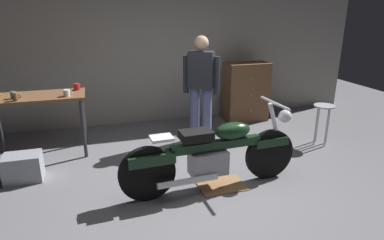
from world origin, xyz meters
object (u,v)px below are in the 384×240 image
Objects in this scene: storage_bin at (23,167)px; mug_green_speckled at (14,95)px; motorcycle at (214,153)px; mug_white_ceramic at (67,93)px; person_standing at (201,85)px; shop_stool at (323,114)px; wooden_dresser at (246,92)px; mug_brown_stoneware at (16,97)px; mug_red_diner at (77,87)px.

mug_green_speckled reaches higher than storage_bin.
motorcycle reaches higher than mug_white_ceramic.
mug_green_speckled is at bearing 28.81° from person_standing.
shop_stool is at bearing -171.75° from person_standing.
wooden_dresser reaches higher than motorcycle.
mug_brown_stoneware is (-2.58, -0.10, 0.03)m from person_standing.
person_standing is 15.71× the size of mug_green_speckled.
wooden_dresser is at bearing 112.69° from shop_stool.
mug_red_diner reaches higher than mug_white_ceramic.
shop_stool is 1.60m from wooden_dresser.
shop_stool is 4.32m from storage_bin.
shop_stool is 1.45× the size of storage_bin.
wooden_dresser is (-0.62, 1.48, 0.05)m from shop_stool.
person_standing is 2.63m from mug_green_speckled.
storage_bin is at bearing 179.03° from shop_stool.
storage_bin is 3.70× the size of mug_white_ceramic.
mug_red_diner is 1.03× the size of mug_white_ceramic.
wooden_dresser reaches higher than storage_bin.
mug_brown_stoneware is at bearing 96.19° from storage_bin.
mug_white_ceramic is (0.63, 0.06, -0.01)m from mug_brown_stoneware.
mug_brown_stoneware reaches higher than mug_white_ceramic.
mug_brown_stoneware is 0.85m from mug_red_diner.
mug_white_ceramic is (0.57, 0.58, 0.78)m from storage_bin.
motorcycle is 2.24m from shop_stool.
storage_bin is (-4.30, 0.07, -0.33)m from shop_stool.
person_standing is (0.33, 1.48, 0.48)m from motorcycle.
mug_red_diner is at bearing 28.42° from mug_brown_stoneware.
motorcycle is 20.61× the size of mug_green_speckled.
mug_white_ceramic is (-1.63, 1.44, 0.50)m from motorcycle.
person_standing is at bearing -0.69° from mug_green_speckled.
mug_red_diner is 0.37m from mug_white_ceramic.
person_standing is at bearing 1.13° from mug_white_ceramic.
shop_stool reaches higher than storage_bin.
person_standing is at bearing 13.71° from storage_bin.
wooden_dresser is at bearing 20.87° from storage_bin.
mug_brown_stoneware is (0.05, -0.13, 0.01)m from mug_green_speckled.
mug_green_speckled is (-2.63, 0.03, 0.02)m from person_standing.
shop_stool is 3.77m from mug_red_diner.
wooden_dresser is 10.17× the size of mug_brown_stoneware.
person_standing is at bearing -9.45° from mug_red_diner.
shop_stool is 4.49m from mug_green_speckled.
shop_stool is 6.02× the size of mug_green_speckled.
mug_red_diner is (-3.61, 0.99, 0.45)m from shop_stool.
motorcycle is 18.40× the size of mug_white_ceramic.
mug_white_ceramic is (-3.11, -0.83, 0.40)m from wooden_dresser.
mug_red_diner is at bearing -170.84° from wooden_dresser.
mug_brown_stoneware is (-0.06, 0.52, 0.78)m from storage_bin.
mug_white_ceramic is at bearing 170.10° from shop_stool.
mug_green_speckled reaches higher than mug_white_ceramic.
mug_brown_stoneware is (-4.36, 0.59, 0.46)m from shop_stool.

